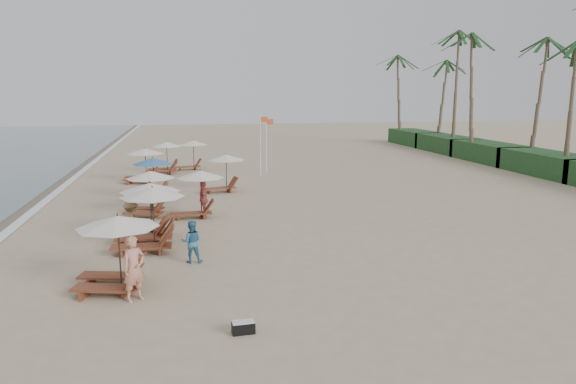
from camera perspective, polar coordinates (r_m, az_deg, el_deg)
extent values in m
plane|color=tan|center=(20.03, -0.08, -6.33)|extent=(160.00, 160.00, 0.00)
cube|color=#6B5E4C|center=(30.67, -27.67, -1.55)|extent=(3.20, 140.00, 0.01)
cube|color=white|center=(30.32, -25.32, -1.47)|extent=(0.50, 140.00, 0.02)
cube|color=#193D1C|center=(42.37, 26.26, 2.75)|extent=(3.20, 8.00, 1.60)
cube|color=#193D1C|center=(48.48, 20.91, 4.02)|extent=(3.20, 8.00, 1.60)
cube|color=#193D1C|center=(54.94, 16.77, 4.98)|extent=(3.20, 8.00, 1.60)
cube|color=#193D1C|center=(61.64, 13.51, 5.72)|extent=(3.20, 8.00, 1.60)
cylinder|color=brown|center=(40.75, 28.14, 7.55)|extent=(0.36, 0.36, 9.00)
cylinder|color=brown|center=(45.41, 24.92, 8.52)|extent=(0.36, 0.36, 9.80)
cylinder|color=brown|center=(48.77, 19.60, 9.45)|extent=(0.36, 0.36, 10.60)
cylinder|color=brown|center=(53.74, 17.61, 10.06)|extent=(0.36, 0.36, 11.40)
cylinder|color=brown|center=(58.78, 15.87, 9.00)|extent=(0.36, 0.36, 9.00)
cylinder|color=brown|center=(62.71, 12.23, 9.61)|extent=(0.36, 0.36, 9.80)
cylinder|color=black|center=(16.74, -17.69, -6.38)|extent=(0.05, 0.05, 2.20)
cone|color=silver|center=(16.48, -17.88, -3.05)|extent=(2.45, 2.45, 0.35)
cylinder|color=black|center=(20.61, -14.28, -2.88)|extent=(0.05, 0.05, 2.29)
cone|color=silver|center=(20.39, -14.41, -0.03)|extent=(2.41, 2.41, 0.35)
cylinder|color=black|center=(22.09, -14.54, -2.09)|extent=(0.05, 0.05, 2.22)
cone|color=silver|center=(21.89, -14.67, 0.49)|extent=(2.42, 2.42, 0.35)
cylinder|color=black|center=(26.27, -14.53, -0.21)|extent=(0.05, 0.05, 2.09)
cone|color=silver|center=(26.11, -14.62, 1.82)|extent=(2.31, 2.31, 0.35)
cylinder|color=black|center=(30.17, -14.27, 1.34)|extent=(0.05, 0.05, 2.25)
cone|color=#3768A2|center=(30.02, -14.36, 3.27)|extent=(2.28, 2.28, 0.35)
cylinder|color=black|center=(36.06, -15.08, 2.73)|extent=(0.05, 0.05, 2.16)
cone|color=silver|center=(35.95, -15.15, 4.27)|extent=(2.45, 2.45, 0.35)
cylinder|color=black|center=(39.64, -12.89, 3.58)|extent=(0.05, 0.05, 2.24)
cone|color=silver|center=(39.53, -12.95, 5.05)|extent=(2.20, 2.20, 0.35)
cylinder|color=black|center=(25.52, -9.37, -0.26)|extent=(0.05, 0.05, 2.15)
cone|color=silver|center=(25.35, -9.44, 1.91)|extent=(2.24, 2.24, 0.35)
cylinder|color=black|center=(31.85, -6.65, 1.99)|extent=(0.05, 0.05, 2.15)
cone|color=silver|center=(31.72, -6.69, 3.73)|extent=(2.24, 2.24, 0.35)
cylinder|color=black|center=(41.44, -10.13, 3.92)|extent=(0.05, 0.05, 2.15)
cone|color=silver|center=(41.34, -10.17, 5.26)|extent=(2.24, 2.24, 0.35)
imported|color=tan|center=(15.76, -16.26, -7.91)|extent=(0.83, 0.78, 1.91)
imported|color=teal|center=(18.79, -10.35, -5.29)|extent=(0.77, 0.62, 1.50)
imported|color=olive|center=(21.85, -16.52, -3.05)|extent=(1.14, 1.25, 1.68)
imported|color=#B44B48|center=(25.19, -9.10, -0.79)|extent=(0.47, 1.07, 1.81)
imported|color=tan|center=(30.09, -14.37, 0.73)|extent=(0.61, 0.86, 1.64)
cube|color=black|center=(13.54, -4.84, -14.38)|extent=(0.58, 0.31, 0.28)
cube|color=silver|center=(13.48, -4.85, -13.79)|extent=(0.56, 0.29, 0.04)
cylinder|color=silver|center=(37.55, -3.01, 5.08)|extent=(0.08, 0.08, 4.37)
cube|color=#C14D24|center=(37.46, -2.61, 7.81)|extent=(0.55, 0.02, 0.40)
cylinder|color=silver|center=(39.49, -2.36, 5.17)|extent=(0.08, 0.08, 4.10)
cube|color=#C14D24|center=(39.41, -1.98, 7.56)|extent=(0.55, 0.02, 0.40)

